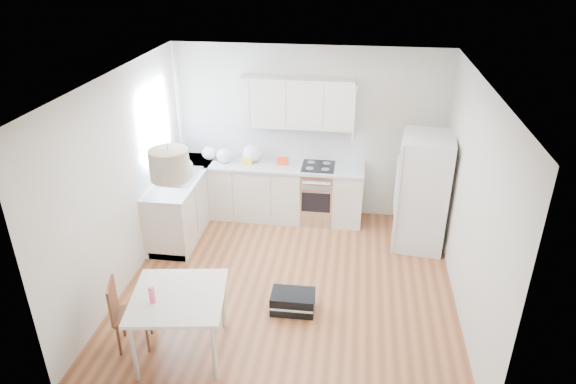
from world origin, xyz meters
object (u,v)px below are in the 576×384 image
Objects in this scene: dining_chair at (132,314)px; gym_bag at (293,302)px; dining_table at (179,302)px; refrigerator at (424,192)px.

gym_bag is (1.65, 0.83, -0.30)m from dining_chair.
dining_table is at bearing -20.17° from dining_chair.
gym_bag is at bearing 29.72° from dining_table.
dining_table is 2.07× the size of gym_bag.
refrigerator is 3.83m from dining_table.
dining_chair is at bearing -134.07° from refrigerator.
refrigerator reaches higher than gym_bag.
refrigerator is 1.99× the size of dining_chair.
gym_bag is (-1.65, -1.82, -0.71)m from refrigerator.
refrigerator reaches higher than dining_table.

